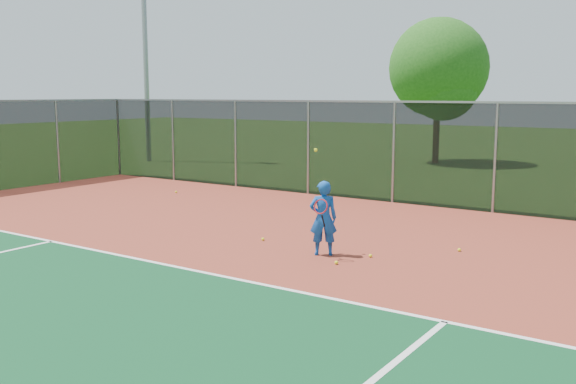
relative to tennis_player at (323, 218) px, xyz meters
name	(u,v)px	position (x,y,z in m)	size (l,w,h in m)	color
ground	(198,364)	(1.44, -5.36, -0.78)	(120.00, 120.00, 0.00)	#295016
court_apron	(290,316)	(1.44, -3.36, -0.77)	(30.00, 20.00, 0.02)	maroon
fence_back	(495,156)	(1.44, 6.64, 0.78)	(30.00, 0.06, 3.03)	black
tennis_player	(323,218)	(0.00, 0.00, 0.00)	(0.66, 0.72, 2.14)	#114BA6
practice_ball_1	(336,263)	(0.59, -0.49, -0.73)	(0.07, 0.07, 0.07)	yellow
practice_ball_3	(263,239)	(-1.76, 0.34, -0.73)	(0.07, 0.07, 0.07)	yellow
practice_ball_4	(459,250)	(2.19, 1.82, -0.73)	(0.07, 0.07, 0.07)	yellow
practice_ball_5	(370,256)	(0.89, 0.35, -0.73)	(0.07, 0.07, 0.07)	yellow
practice_ball_6	(176,192)	(-8.22, 4.33, -0.73)	(0.07, 0.07, 0.07)	yellow
floodlight_nw	(144,10)	(-16.62, 11.17, 6.37)	(0.90, 0.40, 12.74)	gray
tree_back_left	(440,72)	(-4.58, 18.07, 3.45)	(4.60, 4.60, 6.75)	#3D2716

